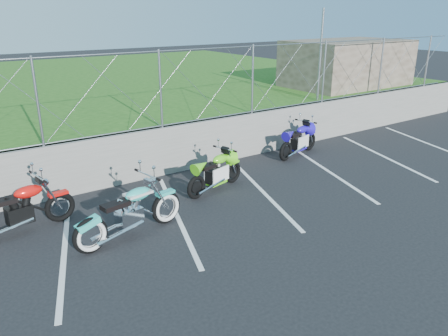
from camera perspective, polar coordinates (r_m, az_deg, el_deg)
ground at (r=8.81m, az=-2.99°, el=-8.56°), size 90.00×90.00×0.00m
retaining_wall at (r=11.46m, az=-12.35°, el=1.35°), size 30.00×0.22×1.30m
grass_field at (r=20.83m, az=-23.31°, el=8.40°), size 30.00×20.00×1.30m
stone_building at (r=19.04m, az=15.75°, el=13.07°), size 5.00×3.00×1.80m
chain_link_fence at (r=11.06m, az=-12.98°, el=9.49°), size 28.00×0.03×2.00m
sign_pole at (r=15.46m, az=12.47°, el=14.19°), size 0.08×0.08×3.00m
parking_lines at (r=10.15m, az=-0.22°, el=-4.53°), size 18.29×4.31×0.01m
cruiser_turquoise at (r=8.69m, az=-12.00°, el=-5.89°), size 2.40×0.76×1.20m
naked_orange at (r=9.51m, az=-24.91°, el=-5.13°), size 2.22×0.75×1.11m
sportbike_green at (r=10.71m, az=-1.05°, el=-0.72°), size 1.90×0.73×1.00m
sportbike_blue at (r=13.56m, az=9.76°, el=3.45°), size 1.93×0.73×1.02m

